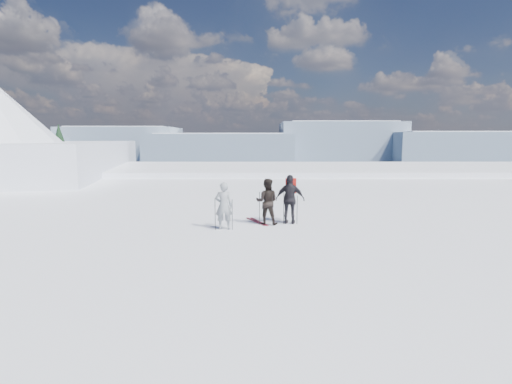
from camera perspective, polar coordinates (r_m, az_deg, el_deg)
lake_basin at (r=42.64m, az=2.43°, el=-5.71°), size 820.00×820.00×71.62m
far_mountain_range at (r=467.40m, az=3.70°, el=6.37°), size 770.00×110.00×53.00m
near_ridge at (r=48.11m, az=-31.13°, el=-1.63°), size 31.37×35.68×25.62m
skier_grey at (r=14.83m, az=-4.63°, el=-1.99°), size 0.66×0.45×1.77m
skier_dark at (r=15.63m, az=1.57°, el=-1.38°), size 0.97×0.80×1.82m
skier_pack at (r=15.81m, az=4.90°, el=-1.06°), size 1.21×0.68×1.95m
backpack at (r=15.92m, az=5.04°, el=3.59°), size 0.45×0.31×0.59m
ski_poles at (r=15.36m, az=0.73°, el=-2.68°), size 3.16×1.09×1.30m
skis_loose at (r=16.24m, az=0.20°, el=-4.24°), size 0.91×1.60×0.03m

